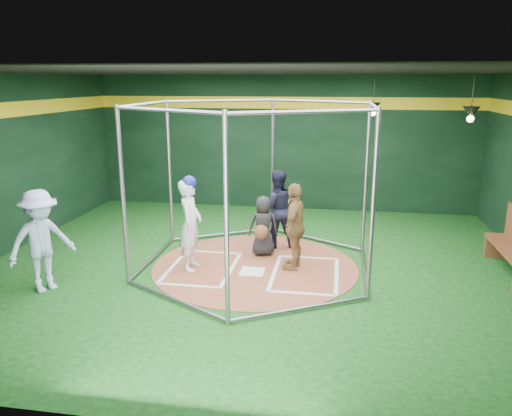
# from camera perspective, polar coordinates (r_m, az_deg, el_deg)

# --- Properties ---
(room_shell) EXTENTS (10.10, 9.10, 3.53)m
(room_shell) POSITION_cam_1_polar(r_m,az_deg,el_deg) (8.87, -0.10, 3.95)
(room_shell) COLOR #0D3B0F
(room_shell) RESTS_ON ground
(clay_disc) EXTENTS (3.80, 3.80, 0.01)m
(clay_disc) POSITION_cam_1_polar(r_m,az_deg,el_deg) (9.34, -0.10, -6.67)
(clay_disc) COLOR #955236
(clay_disc) RESTS_ON ground
(home_plate) EXTENTS (0.43, 0.43, 0.01)m
(home_plate) POSITION_cam_1_polar(r_m,az_deg,el_deg) (9.06, -0.42, -7.27)
(home_plate) COLOR white
(home_plate) RESTS_ON clay_disc
(batter_box_left) EXTENTS (1.17, 1.77, 0.01)m
(batter_box_left) POSITION_cam_1_polar(r_m,az_deg,el_deg) (9.30, -6.18, -6.76)
(batter_box_left) COLOR white
(batter_box_left) RESTS_ON clay_disc
(batter_box_right) EXTENTS (1.17, 1.77, 0.01)m
(batter_box_right) POSITION_cam_1_polar(r_m,az_deg,el_deg) (9.00, 5.65, -7.49)
(batter_box_right) COLOR white
(batter_box_right) RESTS_ON clay_disc
(batting_cage) EXTENTS (4.05, 4.67, 3.00)m
(batting_cage) POSITION_cam_1_polar(r_m,az_deg,el_deg) (8.91, -0.11, 2.33)
(batting_cage) COLOR gray
(batting_cage) RESTS_ON ground
(pendant_lamp_near) EXTENTS (0.34, 0.34, 0.90)m
(pendant_lamp_near) POSITION_cam_1_polar(r_m,az_deg,el_deg) (12.23, 13.25, 11.11)
(pendant_lamp_near) COLOR black
(pendant_lamp_near) RESTS_ON room_shell
(pendant_lamp_far) EXTENTS (0.34, 0.34, 0.90)m
(pendant_lamp_far) POSITION_cam_1_polar(r_m,az_deg,el_deg) (10.91, 23.36, 9.98)
(pendant_lamp_far) COLOR black
(pendant_lamp_far) RESTS_ON room_shell
(batter_figure) EXTENTS (0.43, 0.63, 1.73)m
(batter_figure) POSITION_cam_1_polar(r_m,az_deg,el_deg) (9.02, -7.51, -1.74)
(batter_figure) COLOR silver
(batter_figure) RESTS_ON clay_disc
(visitor_leopard) EXTENTS (0.53, 0.98, 1.59)m
(visitor_leopard) POSITION_cam_1_polar(r_m,az_deg,el_deg) (9.03, 4.46, -2.10)
(visitor_leopard) COLOR tan
(visitor_leopard) RESTS_ON clay_disc
(catcher_figure) EXTENTS (0.66, 0.65, 1.18)m
(catcher_figure) POSITION_cam_1_polar(r_m,az_deg,el_deg) (9.74, 0.82, -2.09)
(catcher_figure) COLOR black
(catcher_figure) RESTS_ON clay_disc
(umpire) EXTENTS (0.92, 0.80, 1.60)m
(umpire) POSITION_cam_1_polar(r_m,az_deg,el_deg) (10.20, 2.39, -0.09)
(umpire) COLOR black
(umpire) RESTS_ON clay_disc
(bystander_blue) EXTENTS (1.13, 1.26, 1.69)m
(bystander_blue) POSITION_cam_1_polar(r_m,az_deg,el_deg) (8.78, -23.34, -3.49)
(bystander_blue) COLOR #AFC3E7
(bystander_blue) RESTS_ON ground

